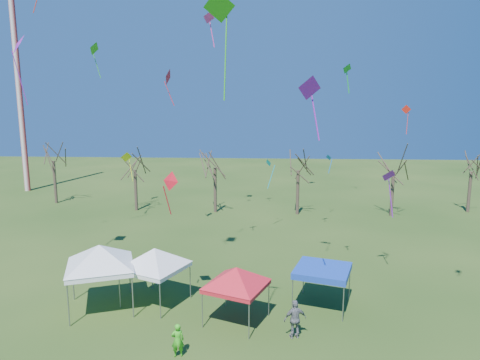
% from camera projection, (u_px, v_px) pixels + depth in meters
% --- Properties ---
extents(ground, '(140.00, 140.00, 0.00)m').
position_uv_depth(ground, '(203.00, 340.00, 20.15)').
color(ground, '#224014').
rests_on(ground, ground).
extents(radio_mast, '(0.70, 0.70, 25.00)m').
position_uv_depth(radio_mast, '(19.00, 92.00, 53.18)').
color(radio_mast, silver).
rests_on(radio_mast, ground).
extents(tree_0, '(3.83, 3.83, 8.44)m').
position_uv_depth(tree_0, '(52.00, 146.00, 47.26)').
color(tree_0, '#3D2D21').
rests_on(tree_0, ground).
extents(tree_1, '(3.42, 3.42, 7.54)m').
position_uv_depth(tree_1, '(134.00, 155.00, 44.06)').
color(tree_1, '#3D2D21').
rests_on(tree_1, ground).
extents(tree_2, '(3.71, 3.71, 8.18)m').
position_uv_depth(tree_2, '(215.00, 152.00, 43.17)').
color(tree_2, '#3D2D21').
rests_on(tree_2, ground).
extents(tree_3, '(3.59, 3.59, 7.91)m').
position_uv_depth(tree_3, '(299.00, 155.00, 42.35)').
color(tree_3, '#3D2D21').
rests_on(tree_3, ground).
extents(tree_4, '(3.58, 3.58, 7.89)m').
position_uv_depth(tree_4, '(395.00, 156.00, 41.72)').
color(tree_4, '#3D2D21').
rests_on(tree_4, ground).
extents(tree_5, '(3.39, 3.39, 7.46)m').
position_uv_depth(tree_5, '(473.00, 157.00, 43.28)').
color(tree_5, '#3D2D21').
rests_on(tree_5, ground).
extents(tent_white_west, '(4.41, 4.41, 4.15)m').
position_uv_depth(tent_white_west, '(99.00, 249.00, 22.71)').
color(tent_white_west, gray).
rests_on(tent_white_west, ground).
extents(tent_white_mid, '(3.88, 3.88, 3.67)m').
position_uv_depth(tent_white_mid, '(155.00, 252.00, 23.45)').
color(tent_white_mid, gray).
rests_on(tent_white_mid, ground).
extents(tent_red, '(3.56, 3.56, 3.38)m').
position_uv_depth(tent_red, '(236.00, 271.00, 21.39)').
color(tent_red, gray).
rests_on(tent_red, ground).
extents(tent_blue, '(3.54, 3.54, 2.23)m').
position_uv_depth(tent_blue, '(323.00, 271.00, 23.19)').
color(tent_blue, gray).
rests_on(tent_blue, ground).
extents(person_green, '(0.63, 0.49, 1.53)m').
position_uv_depth(person_green, '(178.00, 340.00, 18.70)').
color(person_green, green).
rests_on(person_green, ground).
extents(person_grey, '(1.18, 0.73, 1.88)m').
position_uv_depth(person_grey, '(295.00, 319.00, 20.17)').
color(person_grey, slate).
rests_on(person_grey, ground).
extents(kite_19, '(0.72, 0.75, 1.82)m').
position_uv_depth(kite_19, '(329.00, 158.00, 40.87)').
color(kite_19, blue).
rests_on(kite_19, ground).
extents(kite_11, '(0.77, 1.31, 2.88)m').
position_uv_depth(kite_11, '(168.00, 77.00, 33.24)').
color(kite_11, red).
rests_on(kite_11, ground).
extents(kite_12, '(0.84, 0.54, 2.62)m').
position_uv_depth(kite_12, '(406.00, 110.00, 37.89)').
color(kite_12, red).
rests_on(kite_12, ground).
extents(kite_18, '(0.75, 0.71, 1.64)m').
position_uv_depth(kite_18, '(347.00, 70.00, 23.52)').
color(kite_18, '#17972E').
rests_on(kite_18, ground).
extents(kite_13, '(1.31, 1.22, 2.94)m').
position_uv_depth(kite_13, '(126.00, 157.00, 41.29)').
color(kite_13, '#FEFF1A').
rests_on(kite_13, ground).
extents(kite_8, '(1.48, 1.59, 4.06)m').
position_uv_depth(kite_8, '(18.00, 45.00, 24.51)').
color(kite_8, purple).
rests_on(kite_8, ground).
extents(kite_24, '(0.97, 0.96, 2.19)m').
position_uv_depth(kite_24, '(209.00, 18.00, 26.34)').
color(kite_24, '#F235A3').
rests_on(kite_24, ground).
extents(kite_5, '(1.26, 0.85, 3.79)m').
position_uv_depth(kite_5, '(220.00, 8.00, 14.96)').
color(kite_5, '#289F18').
rests_on(kite_5, ground).
extents(kite_17, '(1.23, 1.08, 3.09)m').
position_uv_depth(kite_17, '(388.00, 176.00, 26.36)').
color(kite_17, purple).
rests_on(kite_17, ground).
extents(kite_22, '(0.91, 0.95, 2.54)m').
position_uv_depth(kite_22, '(269.00, 164.00, 37.03)').
color(kite_22, '#0CA8C1').
rests_on(kite_22, ground).
extents(kite_2, '(0.91, 1.42, 3.27)m').
position_uv_depth(kite_2, '(94.00, 49.00, 38.86)').
color(kite_2, green).
rests_on(kite_2, ground).
extents(kite_1, '(1.06, 0.84, 2.37)m').
position_uv_depth(kite_1, '(170.00, 182.00, 21.90)').
color(kite_1, red).
rests_on(kite_1, ground).
extents(kite_27, '(1.23, 0.98, 2.72)m').
position_uv_depth(kite_27, '(309.00, 88.00, 17.78)').
color(kite_27, purple).
rests_on(kite_27, ground).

